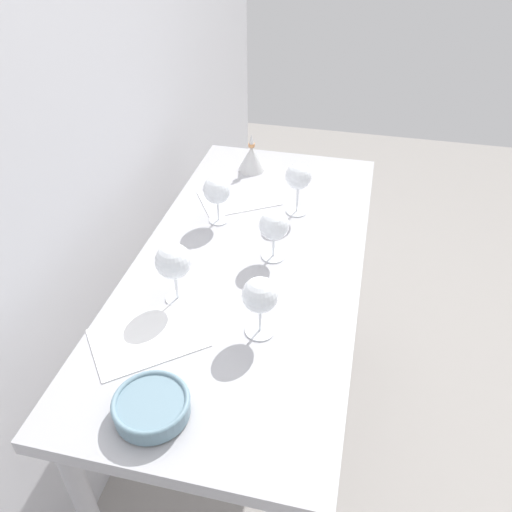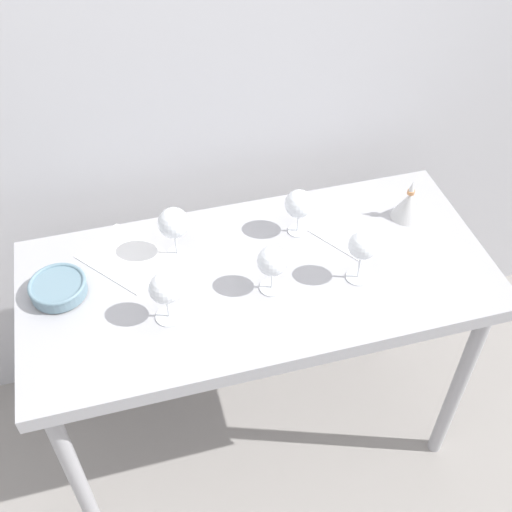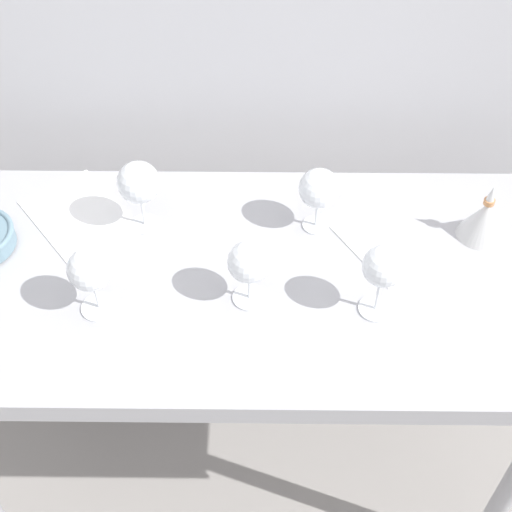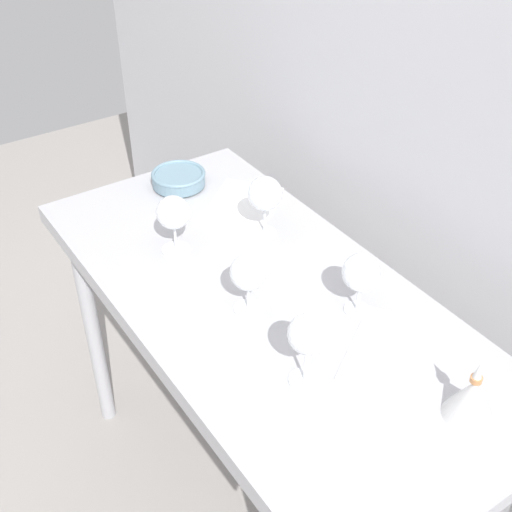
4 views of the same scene
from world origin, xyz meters
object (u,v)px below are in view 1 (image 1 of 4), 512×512
at_px(tasting_sheet_upper, 148,338).
at_px(wine_glass_near_center, 274,227).
at_px(wine_glass_far_right, 217,191).
at_px(decanter_funnel, 252,158).
at_px(wine_glass_near_right, 298,178).
at_px(tasting_bowl, 152,406).
at_px(wine_glass_near_left, 260,297).
at_px(tasting_sheet_lower, 239,198).
at_px(wine_glass_far_left, 174,263).

bearing_deg(tasting_sheet_upper, wine_glass_near_center, -69.46).
relative_size(wine_glass_far_right, decanter_funnel, 1.11).
height_order(wine_glass_near_center, decanter_funnel, wine_glass_near_center).
distance_m(wine_glass_near_right, tasting_bowl, 0.87).
distance_m(wine_glass_near_left, decanter_funnel, 0.84).
bearing_deg(wine_glass_far_right, tasting_sheet_lower, -11.26).
bearing_deg(wine_glass_far_right, wine_glass_near_left, -152.11).
height_order(wine_glass_far_left, tasting_sheet_lower, wine_glass_far_left).
bearing_deg(tasting_sheet_upper, decanter_funnel, -41.65).
relative_size(tasting_sheet_lower, tasting_bowl, 1.55).
distance_m(tasting_sheet_lower, tasting_bowl, 0.89).
relative_size(wine_glass_far_right, wine_glass_near_center, 1.03).
relative_size(wine_glass_near_left, tasting_bowl, 1.00).
distance_m(wine_glass_near_center, decanter_funnel, 0.54).
bearing_deg(tasting_bowl, wine_glass_far_right, 5.60).
bearing_deg(wine_glass_far_left, wine_glass_far_right, -0.01).
xyz_separation_m(tasting_bowl, decanter_funnel, (1.10, 0.05, 0.02)).
distance_m(wine_glass_far_right, tasting_sheet_upper, 0.55).
distance_m(wine_glass_near_left, wine_glass_far_right, 0.51).
bearing_deg(wine_glass_near_center, wine_glass_far_left, 138.68).
relative_size(tasting_sheet_upper, tasting_bowl, 1.61).
bearing_deg(wine_glass_near_right, tasting_sheet_lower, 79.58).
xyz_separation_m(wine_glass_near_center, tasting_sheet_upper, (-0.39, 0.23, -0.10)).
height_order(wine_glass_near_right, wine_glass_far_left, same).
height_order(wine_glass_near_left, decanter_funnel, wine_glass_near_left).
bearing_deg(tasting_sheet_upper, wine_glass_far_right, -41.13).
xyz_separation_m(wine_glass_near_right, wine_glass_near_center, (-0.26, 0.03, -0.02)).
height_order(wine_glass_near_center, tasting_bowl, wine_glass_near_center).
distance_m(wine_glass_far_left, tasting_bowl, 0.37).
xyz_separation_m(wine_glass_far_right, wine_glass_far_left, (-0.39, 0.00, 0.01)).
bearing_deg(tasting_sheet_lower, tasting_bowl, 150.56).
bearing_deg(wine_glass_far_left, wine_glass_near_right, -25.58).
bearing_deg(tasting_sheet_lower, wine_glass_far_right, 136.53).
bearing_deg(wine_glass_far_right, tasting_bowl, -174.40).
relative_size(wine_glass_near_left, wine_glass_near_center, 1.06).
xyz_separation_m(wine_glass_far_left, tasting_sheet_upper, (-0.15, 0.02, -0.12)).
distance_m(tasting_sheet_upper, decanter_funnel, 0.90).
xyz_separation_m(wine_glass_far_right, tasting_sheet_lower, (0.15, -0.03, -0.11)).
distance_m(wine_glass_near_center, tasting_sheet_lower, 0.36).
bearing_deg(tasting_sheet_upper, tasting_bowl, 166.55).
xyz_separation_m(wine_glass_far_right, tasting_bowl, (-0.74, -0.07, -0.08)).
relative_size(wine_glass_far_right, tasting_sheet_lower, 0.62).
bearing_deg(wine_glass_near_right, wine_glass_near_left, -179.82).
relative_size(wine_glass_far_left, tasting_sheet_upper, 0.66).
distance_m(wine_glass_far_left, wine_glass_near_center, 0.32).
xyz_separation_m(wine_glass_far_left, tasting_bowl, (-0.35, -0.07, -0.10)).
bearing_deg(decanter_funnel, wine_glass_far_right, 176.28).
distance_m(wine_glass_far_right, tasting_sheet_lower, 0.19).
bearing_deg(tasting_bowl, decanter_funnel, 2.55).
bearing_deg(wine_glass_near_left, wine_glass_far_left, 74.60).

